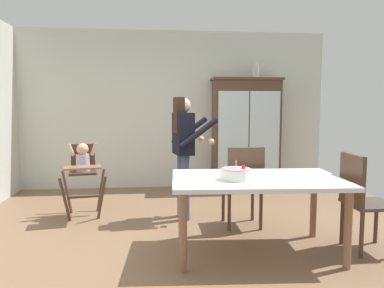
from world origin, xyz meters
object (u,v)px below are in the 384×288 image
china_cabinet (246,133)px  high_chair_with_toddler (83,166)px  dining_table (257,186)px  dining_chair_right_end (361,195)px  birthday_cake (236,174)px  adult_person (184,142)px  dining_chair_far_side (244,181)px  ceramic_vase (255,71)px

china_cabinet → high_chair_with_toddler: bearing=-150.6°
dining_table → dining_chair_right_end: (1.02, -0.07, -0.10)m
china_cabinet → birthday_cake: china_cabinet is taller
high_chair_with_toddler → adult_person: size_ratio=0.62×
adult_person → birthday_cake: (0.38, -1.27, -0.17)m
high_chair_with_toddler → dining_chair_far_side: (1.94, -0.71, -0.10)m
dining_chair_right_end → adult_person: bearing=52.8°
adult_person → dining_chair_right_end: adult_person is taller
ceramic_vase → dining_table: bearing=-104.9°
dining_chair_far_side → dining_chair_right_end: size_ratio=1.00×
ceramic_vase → adult_person: 2.38m
dining_table → dining_chair_right_end: bearing=-4.1°
high_chair_with_toddler → dining_chair_far_side: size_ratio=0.99×
dining_chair_far_side → dining_table: bearing=86.1°
birthday_cake → dining_chair_far_side: bearing=70.8°
ceramic_vase → adult_person: size_ratio=0.18×
ceramic_vase → high_chair_with_toddler: bearing=-151.8°
dining_chair_far_side → birthday_cake: bearing=71.2°
birthday_cake → dining_chair_far_side: dining_chair_far_side is taller
high_chair_with_toddler → dining_chair_right_end: 3.27m
adult_person → dining_table: bearing=-163.5°
china_cabinet → birthday_cake: size_ratio=6.75×
china_cabinet → dining_chair_right_end: (0.41, -2.91, -0.40)m
china_cabinet → dining_chair_far_side: (-0.56, -2.12, -0.40)m
dining_table → dining_chair_right_end: size_ratio=1.75×
birthday_cake → dining_chair_far_side: 0.88m
adult_person → dining_table: 1.37m
adult_person → ceramic_vase: bearing=-49.9°
china_cabinet → ceramic_vase: bearing=1.5°
dining_table → china_cabinet: bearing=77.8°
dining_chair_far_side → dining_chair_right_end: bearing=141.2°
ceramic_vase → dining_chair_right_end: size_ratio=0.28×
high_chair_with_toddler → birthday_cake: high_chair_with_toddler is taller
ceramic_vase → dining_chair_far_side: bearing=-108.3°
ceramic_vase → dining_chair_far_side: ceramic_vase is taller
birthday_cake → dining_chair_right_end: size_ratio=0.29×
dining_chair_right_end → birthday_cake: bearing=90.9°
high_chair_with_toddler → birthday_cake: 2.25m
high_chair_with_toddler → china_cabinet: bearing=20.6°
birthday_cake → dining_chair_right_end: 1.27m
ceramic_vase → high_chair_with_toddler: size_ratio=0.28×
dining_chair_right_end → china_cabinet: bearing=8.6°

